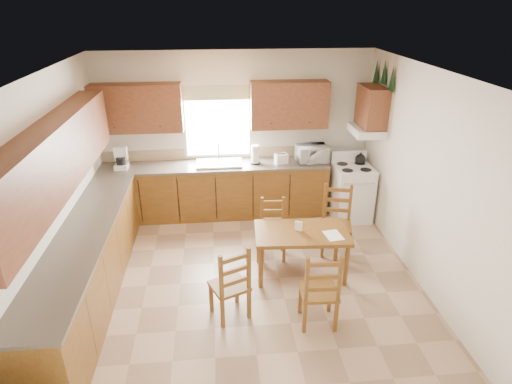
{
  "coord_description": "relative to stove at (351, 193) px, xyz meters",
  "views": [
    {
      "loc": [
        -0.34,
        -4.69,
        3.45
      ],
      "look_at": [
        0.15,
        0.3,
        1.15
      ],
      "focal_mm": 30.0,
      "sensor_mm": 36.0,
      "label": 1
    }
  ],
  "objects": [
    {
      "name": "floor",
      "position": [
        -1.88,
        -1.62,
        -0.45
      ],
      "size": [
        4.5,
        4.5,
        0.0
      ],
      "primitive_type": "plane",
      "color": "tan",
      "rests_on": "ground"
    },
    {
      "name": "ceiling",
      "position": [
        -1.88,
        -1.62,
        2.25
      ],
      "size": [
        4.5,
        4.5,
        0.0
      ],
      "primitive_type": "plane",
      "color": "brown",
      "rests_on": "floor"
    },
    {
      "name": "wall_left",
      "position": [
        -4.13,
        -1.62,
        0.9
      ],
      "size": [
        4.5,
        4.5,
        0.0
      ],
      "primitive_type": "plane",
      "color": "silver",
      "rests_on": "floor"
    },
    {
      "name": "wall_right",
      "position": [
        0.37,
        -1.62,
        0.9
      ],
      "size": [
        4.5,
        4.5,
        0.0
      ],
      "primitive_type": "plane",
      "color": "silver",
      "rests_on": "floor"
    },
    {
      "name": "wall_back",
      "position": [
        -1.88,
        0.63,
        0.9
      ],
      "size": [
        4.5,
        4.5,
        0.0
      ],
      "primitive_type": "plane",
      "color": "silver",
      "rests_on": "floor"
    },
    {
      "name": "wall_front",
      "position": [
        -1.88,
        -3.87,
        0.9
      ],
      "size": [
        4.5,
        4.5,
        0.0
      ],
      "primitive_type": "plane",
      "color": "silver",
      "rests_on": "floor"
    },
    {
      "name": "lower_cab_back",
      "position": [
        -2.25,
        0.33,
        -0.01
      ],
      "size": [
        3.75,
        0.6,
        0.88
      ],
      "primitive_type": "cube",
      "color": "brown",
      "rests_on": "floor"
    },
    {
      "name": "lower_cab_left",
      "position": [
        -3.83,
        -1.77,
        -0.01
      ],
      "size": [
        0.6,
        3.6,
        0.88
      ],
      "primitive_type": "cube",
      "color": "brown",
      "rests_on": "floor"
    },
    {
      "name": "counter_back",
      "position": [
        -2.25,
        0.33,
        0.45
      ],
      "size": [
        3.75,
        0.63,
        0.04
      ],
      "primitive_type": "cube",
      "color": "brown",
      "rests_on": "lower_cab_back"
    },
    {
      "name": "counter_left",
      "position": [
        -3.83,
        -1.77,
        0.45
      ],
      "size": [
        0.63,
        3.6,
        0.04
      ],
      "primitive_type": "cube",
      "color": "brown",
      "rests_on": "lower_cab_left"
    },
    {
      "name": "backsplash",
      "position": [
        -2.25,
        0.62,
        0.56
      ],
      "size": [
        3.75,
        0.01,
        0.18
      ],
      "primitive_type": "cube",
      "color": "tan",
      "rests_on": "counter_back"
    },
    {
      "name": "upper_cab_back_left",
      "position": [
        -3.43,
        0.47,
        1.4
      ],
      "size": [
        1.41,
        0.33,
        0.75
      ],
      "primitive_type": "cube",
      "color": "brown",
      "rests_on": "wall_back"
    },
    {
      "name": "upper_cab_back_right",
      "position": [
        -1.02,
        0.47,
        1.4
      ],
      "size": [
        1.25,
        0.33,
        0.75
      ],
      "primitive_type": "cube",
      "color": "brown",
      "rests_on": "wall_back"
    },
    {
      "name": "upper_cab_left",
      "position": [
        -3.96,
        -1.77,
        1.4
      ],
      "size": [
        0.33,
        3.6,
        0.75
      ],
      "primitive_type": "cube",
      "color": "brown",
      "rests_on": "wall_left"
    },
    {
      "name": "upper_cab_stove",
      "position": [
        0.2,
        0.03,
        1.45
      ],
      "size": [
        0.33,
        0.62,
        0.62
      ],
      "primitive_type": "cube",
      "color": "brown",
      "rests_on": "wall_right"
    },
    {
      "name": "range_hood",
      "position": [
        0.15,
        0.03,
        1.07
      ],
      "size": [
        0.44,
        0.62,
        0.12
      ],
      "primitive_type": "cube",
      "color": "white",
      "rests_on": "wall_right"
    },
    {
      "name": "window_frame",
      "position": [
        -2.18,
        0.6,
        1.1
      ],
      "size": [
        1.13,
        0.02,
        1.18
      ],
      "primitive_type": "cube",
      "color": "white",
      "rests_on": "wall_back"
    },
    {
      "name": "window_pane",
      "position": [
        -2.18,
        0.6,
        1.1
      ],
      "size": [
        1.05,
        0.01,
        1.1
      ],
      "primitive_type": "cube",
      "color": "white",
      "rests_on": "wall_back"
    },
    {
      "name": "window_valance",
      "position": [
        -2.18,
        0.57,
        1.6
      ],
      "size": [
        1.19,
        0.01,
        0.24
      ],
      "primitive_type": "cube",
      "color": "#5B783F",
      "rests_on": "wall_back"
    },
    {
      "name": "sink_basin",
      "position": [
        -2.18,
        0.33,
        0.49
      ],
      "size": [
        0.75,
        0.45,
        0.04
      ],
      "primitive_type": "cube",
      "color": "silver",
      "rests_on": "counter_back"
    },
    {
      "name": "pine_decal_a",
      "position": [
        0.33,
        -0.29,
        1.93
      ],
      "size": [
        0.22,
        0.22,
        0.36
      ],
      "primitive_type": "cone",
      "color": "black",
      "rests_on": "wall_right"
    },
    {
      "name": "pine_decal_b",
      "position": [
        0.33,
        0.03,
        1.97
      ],
      "size": [
        0.22,
        0.22,
        0.36
      ],
      "primitive_type": "cone",
      "color": "black",
      "rests_on": "wall_right"
    },
    {
      "name": "pine_decal_c",
      "position": [
        0.33,
        0.35,
        1.93
      ],
      "size": [
        0.22,
        0.22,
        0.36
      ],
      "primitive_type": "cone",
      "color": "black",
      "rests_on": "wall_right"
    },
    {
      "name": "stove",
      "position": [
        0.0,
        0.0,
        0.0
      ],
      "size": [
        0.63,
        0.65,
        0.9
      ],
      "primitive_type": "cube",
      "rotation": [
        0.0,
        0.0,
        0.03
      ],
      "color": "white",
      "rests_on": "floor"
    },
    {
      "name": "coffeemaker",
      "position": [
        -3.75,
        0.3,
        0.62
      ],
      "size": [
        0.23,
        0.25,
        0.3
      ],
      "primitive_type": "cube",
      "rotation": [
        0.0,
        0.0,
        0.28
      ],
      "color": "white",
      "rests_on": "counter_back"
    },
    {
      "name": "paper_towel",
      "position": [
        -1.58,
        0.32,
        0.63
      ],
      "size": [
        0.17,
        0.17,
        0.31
      ],
      "primitive_type": "cylinder",
      "rotation": [
        0.0,
        0.0,
        -0.38
      ],
      "color": "white",
      "rests_on": "counter_back"
    },
    {
      "name": "toaster",
      "position": [
        -1.16,
        0.27,
        0.55
      ],
      "size": [
        0.23,
        0.18,
        0.17
      ],
      "primitive_type": "cube",
      "rotation": [
        0.0,
        0.0,
        0.3
      ],
      "color": "white",
      "rests_on": "counter_back"
    },
    {
      "name": "microwave",
      "position": [
        -0.63,
        0.31,
        0.61
      ],
      "size": [
        0.51,
        0.4,
        0.28
      ],
      "primitive_type": "imported",
      "rotation": [
        0.0,
        0.0,
        0.13
      ],
      "color": "white",
      "rests_on": "counter_back"
    },
    {
      "name": "dining_table",
      "position": [
        -1.15,
        -1.53,
        -0.12
      ],
      "size": [
        1.26,
        0.77,
        0.65
      ],
      "primitive_type": "cube",
      "rotation": [
        0.0,
        0.0,
        -0.06
      ],
      "color": "brown",
      "rests_on": "floor"
    },
    {
      "name": "chair_near_left",
      "position": [
        -2.13,
        -2.27,
        0.02
      ],
      "size": [
        0.52,
        0.51,
        0.95
      ],
      "primitive_type": "cube",
      "rotation": [
        0.0,
        0.0,
        3.55
      ],
      "color": "brown",
      "rests_on": "floor"
    },
    {
      "name": "chair_near_right",
      "position": [
        -1.13,
        -2.49,
        0.04
      ],
      "size": [
        0.43,
        0.41,
        0.98
      ],
      "primitive_type": "cube",
      "rotation": [
        0.0,
        0.0,
        3.1
      ],
      "color": "brown",
      "rests_on": "floor"
    },
    {
      "name": "chair_far_left",
      "position": [
        -1.47,
        -1.08,
        -0.01
      ],
      "size": [
        0.39,
        0.38,
        0.87
      ],
      "primitive_type": "cube",
      "rotation": [
        0.0,
        0.0,
        -0.08
      ],
      "color": "brown",
      "rests_on": "floor"
    },
    {
      "name": "chair_far_right",
      "position": [
        -0.54,
        -1.05,
        0.05
      ],
      "size": [
        0.5,
        0.49,
        1.01
      ],
      "primitive_type": "cube",
      "rotation": [
        0.0,
        0.0,
        -0.23
      ],
      "color": "brown",
      "rests_on": "floor"
    },
    {
      "name": "table_paper",
      "position": [
        -0.77,
        -1.67,
        0.2
      ],
      "size": [
        0.24,
        0.3,
        0.0
      ],
      "primitive_type": "cube",
      "rotation": [
        0.0,
        0.0,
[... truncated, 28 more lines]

